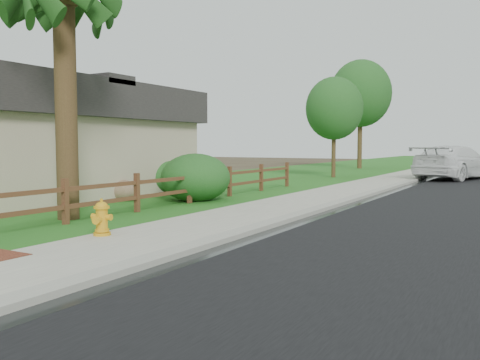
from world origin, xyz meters
The scene contains 15 objects.
ground centered at (0.00, 0.00, 0.00)m, with size 120.00×120.00×0.00m, color #3C2D20.
curb centered at (0.40, 35.00, 0.06)m, with size 0.40×90.00×0.12m, color gray.
wet_gutter centered at (0.75, 35.00, 0.02)m, with size 0.50×90.00×0.00m, color black.
sidewalk centered at (-0.90, 35.00, 0.05)m, with size 2.20×90.00×0.10m, color gray.
grass_strip centered at (-2.80, 35.00, 0.03)m, with size 1.60×90.00×0.06m, color #255E1A.
lawn_near centered at (-8.00, 35.00, 0.02)m, with size 9.00×90.00×0.04m, color #255E1A.
ranch_fence centered at (-3.60, 6.40, 0.62)m, with size 0.12×16.92×1.10m.
house centered at (-11.00, 7.00, 2.08)m, with size 10.60×9.60×4.05m.
fire_hydrant centered at (-1.70, 2.01, 0.43)m, with size 0.47×0.38×0.72m.
white_suv centered at (2.00, 23.97, 0.91)m, with size 2.48×6.11×1.77m, color white.
boulder centered at (-6.00, 7.25, 0.36)m, with size 1.07×0.81×0.72m, color brown.
shrub_b centered at (-3.90, 8.35, 0.79)m, with size 2.25×2.25×1.58m, color #1B4B1B.
shrub_d centered at (-6.50, 9.77, 0.68)m, with size 1.99×1.99×1.36m, color #1B4B1B.
tree_near_left centered at (-4.03, 21.95, 3.85)m, with size 3.16×3.16×5.59m.
tree_mid_left centered at (-5.85, 33.03, 5.70)m, with size 4.62×4.62×8.26m.
Camera 1 is at (5.47, -5.11, 1.86)m, focal length 38.00 mm.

